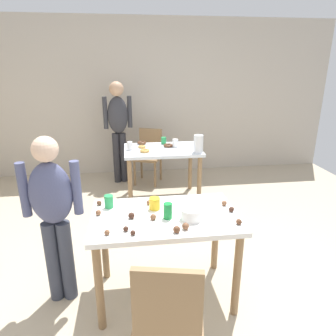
{
  "coord_description": "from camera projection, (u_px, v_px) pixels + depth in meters",
  "views": [
    {
      "loc": [
        -0.4,
        -2.14,
        1.86
      ],
      "look_at": [
        -0.03,
        0.63,
        0.9
      ],
      "focal_mm": 32.46,
      "sensor_mm": 36.0,
      "label": 1
    }
  ],
  "objects": [
    {
      "name": "ground_plane",
      "position": [
        181.0,
        288.0,
        2.66
      ],
      "size": [
        6.4,
        6.4,
        0.0
      ],
      "primitive_type": "plane",
      "color": "tan"
    },
    {
      "name": "wall_back",
      "position": [
        150.0,
        98.0,
        5.24
      ],
      "size": [
        6.4,
        0.1,
        2.6
      ],
      "primitive_type": "cube",
      "color": "#BCB2A3",
      "rests_on": "ground_plane"
    },
    {
      "name": "dining_table_near",
      "position": [
        165.0,
        227.0,
        2.39
      ],
      "size": [
        1.14,
        0.7,
        0.75
      ],
      "color": "white",
      "rests_on": "ground_plane"
    },
    {
      "name": "dining_table_far",
      "position": [
        162.0,
        156.0,
        4.25
      ],
      "size": [
        1.05,
        0.74,
        0.75
      ],
      "color": "silver",
      "rests_on": "ground_plane"
    },
    {
      "name": "chair_near_table",
      "position": [
        169.0,
        313.0,
        1.75
      ],
      "size": [
        0.47,
        0.47,
        0.87
      ],
      "color": "olive",
      "rests_on": "ground_plane"
    },
    {
      "name": "chair_far_table",
      "position": [
        149.0,
        152.0,
        4.95
      ],
      "size": [
        0.52,
        0.52,
        0.87
      ],
      "color": "olive",
      "rests_on": "ground_plane"
    },
    {
      "name": "person_girl_near",
      "position": [
        53.0,
        209.0,
        2.3
      ],
      "size": [
        0.45,
        0.21,
        1.38
      ],
      "color": "#383D4C",
      "rests_on": "ground_plane"
    },
    {
      "name": "person_adult_far",
      "position": [
        118.0,
        123.0,
        4.78
      ],
      "size": [
        0.46,
        0.25,
        1.62
      ],
      "color": "#28282D",
      "rests_on": "ground_plane"
    },
    {
      "name": "mixing_bowl",
      "position": [
        191.0,
        214.0,
        2.27
      ],
      "size": [
        0.16,
        0.16,
        0.09
      ],
      "primitive_type": "cylinder",
      "color": "white",
      "rests_on": "dining_table_near"
    },
    {
      "name": "soda_can",
      "position": [
        168.0,
        211.0,
        2.28
      ],
      "size": [
        0.07,
        0.07,
        0.12
      ],
      "primitive_type": "cylinder",
      "color": "#198438",
      "rests_on": "dining_table_near"
    },
    {
      "name": "fork_near",
      "position": [
        208.0,
        199.0,
        2.62
      ],
      "size": [
        0.17,
        0.02,
        0.01
      ],
      "primitive_type": "cube",
      "color": "silver",
      "rests_on": "dining_table_near"
    },
    {
      "name": "cup_near_0",
      "position": [
        109.0,
        201.0,
        2.46
      ],
      "size": [
        0.07,
        0.07,
        0.11
      ],
      "primitive_type": "cylinder",
      "color": "green",
      "rests_on": "dining_table_near"
    },
    {
      "name": "cup_near_1",
      "position": [
        155.0,
        204.0,
        2.44
      ],
      "size": [
        0.09,
        0.09,
        0.09
      ],
      "primitive_type": "cylinder",
      "color": "yellow",
      "rests_on": "dining_table_near"
    },
    {
      "name": "cake_ball_0",
      "position": [
        153.0,
        217.0,
        2.28
      ],
      "size": [
        0.05,
        0.05,
        0.05
      ],
      "primitive_type": "sphere",
      "color": "brown",
      "rests_on": "dining_table_near"
    },
    {
      "name": "cake_ball_1",
      "position": [
        126.0,
        229.0,
        2.12
      ],
      "size": [
        0.04,
        0.04,
        0.04
      ],
      "primitive_type": "sphere",
      "color": "#3D2319",
      "rests_on": "dining_table_near"
    },
    {
      "name": "cake_ball_2",
      "position": [
        186.0,
        226.0,
        2.14
      ],
      "size": [
        0.05,
        0.05,
        0.05
      ],
      "primitive_type": "sphere",
      "color": "brown",
      "rests_on": "dining_table_near"
    },
    {
      "name": "cake_ball_3",
      "position": [
        149.0,
        202.0,
        2.52
      ],
      "size": [
        0.04,
        0.04,
        0.04
      ],
      "primitive_type": "sphere",
      "color": "brown",
      "rests_on": "dining_table_near"
    },
    {
      "name": "cake_ball_4",
      "position": [
        239.0,
        222.0,
        2.21
      ],
      "size": [
        0.04,
        0.04,
        0.04
      ],
      "primitive_type": "sphere",
      "color": "brown",
      "rests_on": "dining_table_near"
    },
    {
      "name": "cake_ball_5",
      "position": [
        131.0,
        216.0,
        2.29
      ],
      "size": [
        0.05,
        0.05,
        0.05
      ],
      "primitive_type": "sphere",
      "color": "#3D2319",
      "rests_on": "dining_table_near"
    },
    {
      "name": "cake_ball_6",
      "position": [
        107.0,
        232.0,
        2.07
      ],
      "size": [
        0.04,
        0.04,
        0.04
      ],
      "primitive_type": "sphere",
      "color": "brown",
      "rests_on": "dining_table_near"
    },
    {
      "name": "cake_ball_7",
      "position": [
        133.0,
        233.0,
        2.07
      ],
      "size": [
        0.04,
        0.04,
        0.04
      ],
      "primitive_type": "sphere",
      "color": "#3D2319",
      "rests_on": "dining_table_near"
    },
    {
      "name": "cake_ball_8",
      "position": [
        99.0,
        203.0,
        2.51
      ],
      "size": [
        0.04,
        0.04,
        0.04
      ],
      "primitive_type": "sphere",
      "color": "brown",
      "rests_on": "dining_table_near"
    },
    {
      "name": "cake_ball_9",
      "position": [
        98.0,
        213.0,
        2.34
      ],
      "size": [
        0.04,
        0.04,
        0.04
      ],
      "primitive_type": "sphere",
      "color": "brown",
      "rests_on": "dining_table_near"
    },
    {
      "name": "cake_ball_10",
      "position": [
        231.0,
        209.0,
        2.4
      ],
      "size": [
        0.04,
        0.04,
        0.04
      ],
      "primitive_type": "sphere",
      "color": "#3D2319",
      "rests_on": "dining_table_near"
    },
    {
      "name": "cake_ball_11",
      "position": [
        177.0,
        229.0,
        2.1
      ],
      "size": [
        0.05,
        0.05,
        0.05
      ],
      "primitive_type": "sphere",
      "color": "brown",
      "rests_on": "dining_table_near"
    },
    {
      "name": "cake_ball_12",
      "position": [
        224.0,
        203.0,
        2.5
      ],
      "size": [
        0.04,
        0.04,
        0.04
      ],
      "primitive_type": "sphere",
      "color": "brown",
      "rests_on": "dining_table_near"
    },
    {
      "name": "cake_ball_13",
      "position": [
        156.0,
        202.0,
        2.53
      ],
      "size": [
        0.04,
        0.04,
        0.04
      ],
      "primitive_type": "sphere",
      "color": "brown",
      "rests_on": "dining_table_near"
    },
    {
      "name": "pitcher_far",
      "position": [
        198.0,
        144.0,
        3.99
      ],
      "size": [
        0.13,
        0.13,
        0.23
      ],
      "primitive_type": "cylinder",
      "color": "white",
      "rests_on": "dining_table_far"
    },
    {
      "name": "cup_far_0",
      "position": [
        175.0,
        143.0,
        4.27
      ],
      "size": [
        0.08,
        0.08,
        0.11
      ],
      "primitive_type": "cylinder",
      "color": "white",
      "rests_on": "dining_table_far"
    },
    {
      "name": "cup_far_1",
      "position": [
        130.0,
        146.0,
        4.14
      ],
      "size": [
        0.07,
        0.07,
        0.11
      ],
      "primitive_type": "cylinder",
      "color": "white",
      "rests_on": "dining_table_far"
    },
    {
      "name": "cup_far_2",
      "position": [
        164.0,
        141.0,
        4.44
      ],
      "size": [
        0.08,
        0.08,
        0.1
      ],
      "primitive_type": "cylinder",
      "color": "green",
      "rests_on": "dining_table_far"
    },
    {
      "name": "donut_far_0",
      "position": [
        168.0,
        145.0,
        4.3
      ],
      "size": [
        0.13,
        0.13,
        0.04
      ],
      "primitive_type": "torus",
      "color": "brown",
      "rests_on": "dining_table_far"
    },
    {
      "name": "donut_far_1",
      "position": [
        142.0,
        143.0,
        4.44
      ],
      "size": [
        0.13,
        0.13,
        0.04
      ],
      "primitive_type": "torus",
      "color": "brown",
      "rests_on": "dining_table_far"
    },
    {
      "name": "donut_far_2",
      "position": [
        142.0,
        147.0,
        4.25
      ],
      "size": [
        0.11,
        0.11,
        0.03
      ],
      "primitive_type": "torus",
      "color": "gold",
      "rests_on": "dining_table_far"
    },
    {
      "name": "donut_far_3",
      "position": [
        145.0,
        151.0,
        4.04
      ],
      "size": [
        0.13,
        0.13,
        0.04
      ],
      "primitive_type": "torus",
      "color": "gold",
      "rests_on": "dining_table_far"
    }
  ]
}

